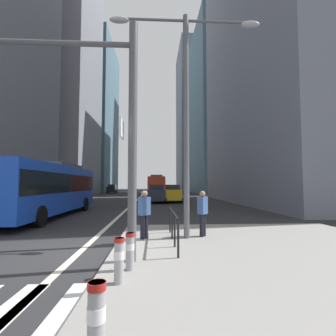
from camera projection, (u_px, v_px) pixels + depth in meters
The scene contains 21 objects.
ground_plane at pixel (134, 203), 27.38m from camera, with size 160.00×160.00×0.00m, color #28282B.
median_island at pixel (278, 257), 6.75m from camera, with size 9.00×10.00×0.15m, color gray.
lane_centre_line at pixel (140, 198), 37.35m from camera, with size 0.20×80.00×0.01m, color beige.
office_tower_left_mid at pixel (57, 65), 47.05m from camera, with size 13.34×16.36×48.10m, color gray.
office_tower_left_far at pixel (89, 118), 70.07m from camera, with size 13.18×22.44×40.81m, color slate.
office_tower_right_mid at pixel (218, 114), 59.43m from camera, with size 11.71×24.99×37.11m, color slate.
office_tower_right_far at pixel (197, 119), 87.89m from camera, with size 13.09×20.90×49.14m, color slate.
city_bus_blue_oncoming at pixel (49, 187), 15.58m from camera, with size 2.77×11.60×3.40m.
city_bus_red_receding at pixel (157, 185), 41.39m from camera, with size 2.86×11.80×3.40m.
city_bus_red_distant at pixel (156, 185), 58.99m from camera, with size 2.93×11.47×3.40m.
car_oncoming_mid at pixel (112, 189), 55.35m from camera, with size 2.16×4.49×1.94m.
car_receding_near at pixel (172, 193), 27.88m from camera, with size 2.11×4.18×1.94m.
car_receding_far at pixel (156, 194), 27.23m from camera, with size 2.12×4.07×1.94m.
traffic_signal_gantry at pixel (38, 97), 6.23m from camera, with size 6.91×0.65×6.00m.
street_lamp_post at pixel (186, 92), 9.05m from camera, with size 5.50×0.32×8.00m.
bollard_front at pixel (96, 319), 2.59m from camera, with size 0.20×0.20×0.85m.
bollard_left at pixel (119, 258), 4.76m from camera, with size 0.20×0.20×0.84m.
bollard_right at pixel (130, 249), 5.51m from camera, with size 0.20×0.20×0.79m.
pedestrian_railing at pixel (173, 220), 8.09m from camera, with size 0.06×3.41×0.98m.
pedestrian_waiting at pixel (144, 212), 8.66m from camera, with size 0.44×0.44×1.63m.
pedestrian_walking at pixel (203, 211), 9.06m from camera, with size 0.42×0.45×1.61m.
Camera 1 is at (2.19, -7.72, 2.01)m, focal length 27.07 mm.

